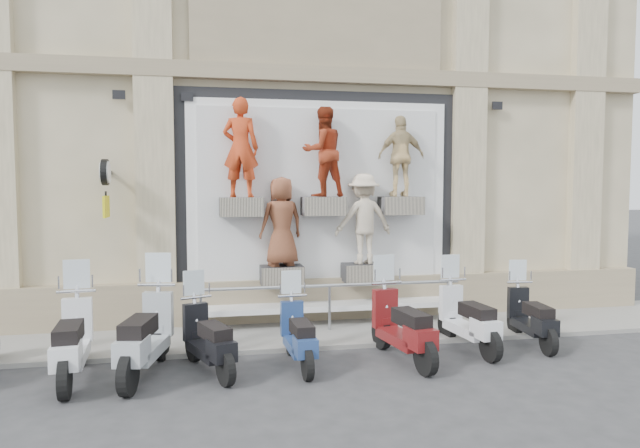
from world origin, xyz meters
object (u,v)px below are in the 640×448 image
Objects in this scene: guard_rail at (329,309)px; scooter_b at (72,324)px; scooter_h at (531,305)px; clock_sign_bracket at (106,181)px; scooter_e at (298,321)px; scooter_f at (402,311)px; scooter_d at (208,324)px; scooter_c at (145,318)px; scooter_g at (468,305)px.

guard_rail is 4.40m from scooter_b.
clock_sign_bracket is at bearing 171.58° from scooter_h.
clock_sign_bracket is 7.65m from scooter_h.
scooter_e is 1.62m from scooter_f.
scooter_d is at bearing 170.57° from scooter_f.
scooter_h reaches higher than guard_rail.
scooter_b is 3.19m from scooter_e.
clock_sign_bracket is 3.50m from scooter_d.
clock_sign_bracket is 0.49× the size of scooter_c.
scooter_c reaches higher than scooter_d.
scooter_c is 1.12× the size of scooter_g.
scooter_f reaches higher than guard_rail.
scooter_h is (5.41, 0.41, -0.02)m from scooter_d.
scooter_h is (7.27, 0.39, -0.12)m from scooter_b.
guard_rail is 1.93m from scooter_e.
scooter_c reaches higher than scooter_e.
scooter_d is 2.95m from scooter_f.
scooter_b is 6.08m from scooter_g.
scooter_b reaches higher than scooter_d.
scooter_e is (1.33, 0.03, -0.03)m from scooter_d.
scooter_c is 1.23× the size of scooter_e.
scooter_d is (1.86, -0.02, -0.10)m from scooter_b.
scooter_b is 4.80m from scooter_f.
scooter_h is at bearing -14.20° from clock_sign_bracket.
scooter_g is at bearing -170.91° from scooter_h.
scooter_g is at bearing 15.03° from scooter_c.
scooter_e is 0.91× the size of scooter_g.
scooter_f is (3.82, -0.04, -0.05)m from scooter_c.
scooter_h is at bearing -1.70° from scooter_g.
scooter_b is (-0.13, -2.20, -1.99)m from clock_sign_bracket.
scooter_g is (2.88, 0.31, 0.07)m from scooter_e.
scooter_g is (4.21, 0.34, 0.04)m from scooter_d.
scooter_c is 5.10m from scooter_g.
scooter_b is 1.07× the size of scooter_g.
scooter_b is 1.86m from scooter_d.
guard_rail is at bearing 140.39° from scooter_g.
scooter_g reaches higher than scooter_d.
scooter_b is 0.96× the size of scooter_c.
scooter_e is at bearing -168.86° from scooter_h.
scooter_c is (-3.05, -1.73, 0.38)m from guard_rail.
clock_sign_bracket is at bearing 122.54° from scooter_c.
scooter_e reaches higher than guard_rail.
clock_sign_bracket is at bearing 107.06° from scooter_d.
scooter_b is at bearing 178.03° from scooter_g.
guard_rail is 3.53m from scooter_c.
scooter_f reaches higher than scooter_e.
scooter_g reaches higher than guard_rail.
clock_sign_bracket reaches higher than scooter_e.
scooter_e is (3.05, -2.19, -2.11)m from clock_sign_bracket.
scooter_b is (-4.03, -1.73, 0.35)m from guard_rail.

